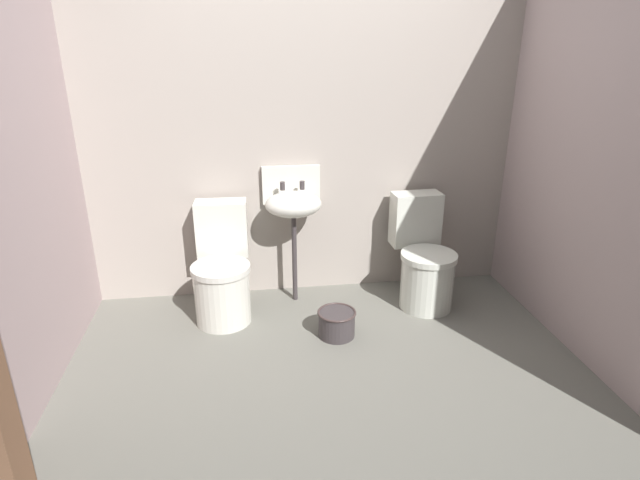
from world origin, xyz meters
The scene contains 8 objects.
ground_plane centered at (0.00, 0.00, -0.04)m, with size 3.50×2.47×0.08m, color slate.
wall_back centered at (0.00, 1.08, 1.21)m, with size 3.50×0.10×2.42m, color #A4998F.
wall_left centered at (-1.60, 0.10, 1.21)m, with size 0.10×2.27×2.42m, color #A99294.
wall_right centered at (1.60, 0.10, 1.21)m, with size 0.10×2.27×2.42m, color #A69191.
toilet_left centered at (-0.63, 0.68, 0.32)m, with size 0.42×0.60×0.78m.
toilet_right centered at (0.83, 0.68, 0.32)m, with size 0.42×0.61×0.78m.
sink centered at (-0.11, 0.87, 0.75)m, with size 0.42×0.35×0.99m.
bucket centered at (0.12, 0.29, 0.09)m, with size 0.26×0.26×0.18m.
Camera 1 is at (-0.42, -2.65, 1.85)m, focal length 29.15 mm.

